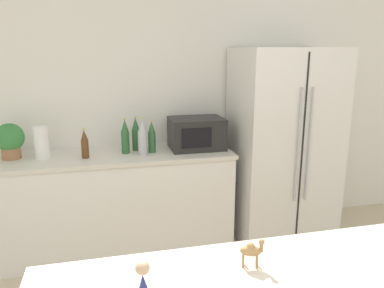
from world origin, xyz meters
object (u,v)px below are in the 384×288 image
paper_towel_roll (42,143)px  camel_figurine (251,250)px  microwave (196,133)px  back_bottle_4 (85,144)px  refrigerator (282,145)px  potted_plant (10,140)px  back_bottle_2 (152,137)px  back_bottle_0 (125,137)px  back_bottle_3 (136,134)px  back_bottle_1 (142,137)px

paper_towel_roll → camel_figurine: 2.25m
microwave → back_bottle_4: size_ratio=1.94×
refrigerator → potted_plant: size_ratio=6.04×
microwave → camel_figurine: bearing=-98.4°
back_bottle_2 → refrigerator: bearing=-2.5°
camel_figurine → back_bottle_4: bearing=109.1°
paper_towel_roll → back_bottle_0: bearing=0.7°
back_bottle_3 → back_bottle_4: 0.46m
back_bottle_4 → potted_plant: bearing=168.2°
back_bottle_3 → back_bottle_2: bearing=-37.6°
back_bottle_0 → back_bottle_1: bearing=-29.0°
refrigerator → back_bottle_1: size_ratio=5.59×
back_bottle_1 → paper_towel_roll: bearing=175.1°
microwave → back_bottle_1: back_bottle_1 is taller
back_bottle_0 → back_bottle_4: size_ratio=1.24×
potted_plant → back_bottle_1: 1.08m
back_bottle_3 → microwave: bearing=-6.1°
microwave → back_bottle_2: bearing=-174.2°
back_bottle_0 → back_bottle_2: (0.23, -0.02, -0.01)m
refrigerator → back_bottle_3: bearing=173.6°
paper_towel_roll → back_bottle_0: (0.68, 0.01, 0.01)m
paper_towel_roll → back_bottle_1: (0.82, -0.07, 0.02)m
microwave → back_bottle_4: 0.98m
potted_plant → microwave: (1.57, -0.03, -0.02)m
back_bottle_2 → back_bottle_1: bearing=-146.3°
microwave → back_bottle_2: size_ratio=1.68×
back_bottle_0 → camel_figurine: back_bottle_0 is taller
potted_plant → camel_figurine: size_ratio=2.57×
potted_plant → back_bottle_0: size_ratio=0.97×
potted_plant → camel_figurine: bearing=-58.5°
back_bottle_0 → refrigerator: bearing=-2.8°
back_bottle_0 → back_bottle_4: back_bottle_0 is taller
potted_plant → back_bottle_1: back_bottle_1 is taller
back_bottle_1 → camel_figurine: 1.95m
paper_towel_roll → microwave: size_ratio=0.56×
refrigerator → camel_figurine: (-1.11, -1.95, 0.14)m
back_bottle_1 → camel_figurine: size_ratio=2.77×
microwave → back_bottle_4: bearing=-174.4°
potted_plant → back_bottle_2: (1.16, -0.07, -0.02)m
back_bottle_0 → back_bottle_3: size_ratio=1.01×
microwave → camel_figurine: size_ratio=4.16×
back_bottle_1 → back_bottle_4: bearing=179.6°
back_bottle_0 → back_bottle_3: bearing=39.4°
back_bottle_1 → back_bottle_3: bearing=104.9°
back_bottle_1 → back_bottle_2: (0.09, 0.06, -0.02)m
refrigerator → back_bottle_2: size_ratio=6.27×
potted_plant → refrigerator: bearing=-2.9°
back_bottle_4 → camel_figurine: size_ratio=2.15×
back_bottle_4 → camel_figurine: 2.06m
paper_towel_roll → microwave: bearing=1.3°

